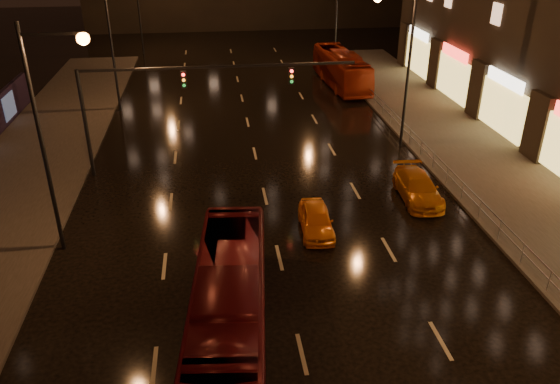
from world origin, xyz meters
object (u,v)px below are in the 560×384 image
at_px(bus_red, 230,304).
at_px(taxi_near, 316,220).
at_px(bus_curb, 341,69).
at_px(taxi_far, 418,188).

height_order(bus_red, taxi_near, bus_red).
relative_size(bus_curb, taxi_far, 2.35).
distance_m(bus_red, taxi_near, 8.11).
xyz_separation_m(bus_red, taxi_near, (4.38, 6.77, -0.81)).
bearing_deg(taxi_far, bus_curb, 90.59).
xyz_separation_m(taxi_near, taxi_far, (5.98, 2.62, 0.03)).
bearing_deg(bus_curb, taxi_far, -95.49).
bearing_deg(bus_curb, taxi_near, -108.68).
relative_size(bus_red, bus_curb, 0.96).
xyz_separation_m(bus_red, bus_curb, (11.36, 31.46, 0.06)).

